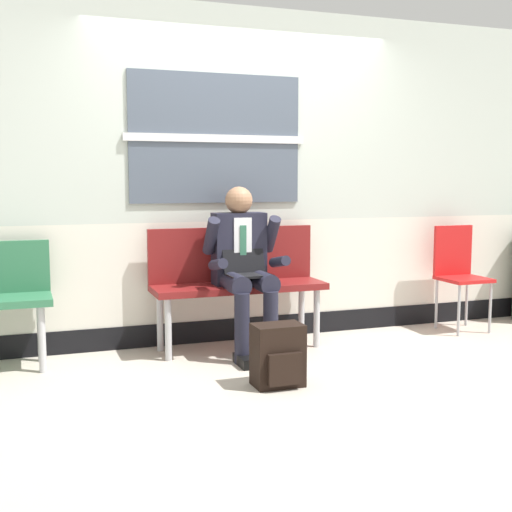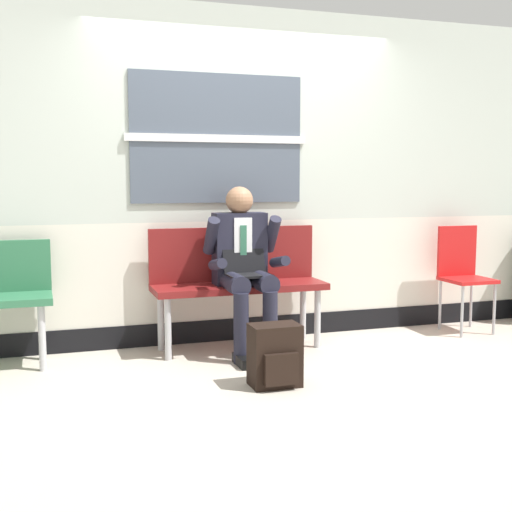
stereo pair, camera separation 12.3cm
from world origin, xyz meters
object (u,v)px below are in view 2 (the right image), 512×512
(bench_with_person, at_px, (237,276))
(folding_chair, at_px, (462,268))
(person_seated, at_px, (244,264))
(backpack, at_px, (275,356))

(bench_with_person, bearing_deg, folding_chair, -1.64)
(bench_with_person, height_order, folding_chair, bench_with_person)
(person_seated, height_order, backpack, person_seated)
(backpack, distance_m, folding_chair, 2.33)
(bench_with_person, bearing_deg, person_seated, -90.00)
(person_seated, height_order, folding_chair, person_seated)
(bench_with_person, distance_m, person_seated, 0.23)
(person_seated, bearing_deg, folding_chair, 4.05)
(person_seated, bearing_deg, backpack, -93.74)
(backpack, height_order, folding_chair, folding_chair)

